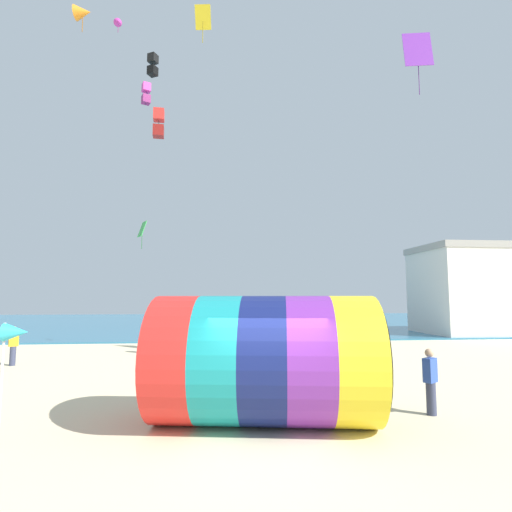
% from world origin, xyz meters
% --- Properties ---
extents(ground_plane, '(120.00, 120.00, 0.00)m').
position_xyz_m(ground_plane, '(0.00, 0.00, 0.00)').
color(ground_plane, beige).
extents(sea, '(120.00, 40.00, 0.10)m').
position_xyz_m(sea, '(0.00, 37.66, 0.05)').
color(sea, teal).
rests_on(sea, ground).
extents(giant_inflatable_tube, '(5.55, 3.72, 2.97)m').
position_xyz_m(giant_inflatable_tube, '(0.09, 0.97, 1.48)').
color(giant_inflatable_tube, red).
rests_on(giant_inflatable_tube, ground).
extents(kite_handler, '(0.42, 0.38, 1.64)m').
position_xyz_m(kite_handler, '(4.33, 1.30, 0.83)').
color(kite_handler, '#383D56').
rests_on(kite_handler, ground).
extents(kite_magenta_box, '(0.67, 0.67, 1.44)m').
position_xyz_m(kite_magenta_box, '(-5.78, 16.77, 16.10)').
color(kite_magenta_box, '#D1339E').
extents(kite_purple_diamond, '(1.24, 0.57, 2.93)m').
position_xyz_m(kite_purple_diamond, '(7.52, 7.01, 13.63)').
color(kite_purple_diamond, purple).
extents(kite_magenta_delta, '(0.73, 0.82, 1.02)m').
position_xyz_m(kite_magenta_delta, '(-7.30, 15.22, 19.84)').
color(kite_magenta_delta, '#D1339E').
extents(kite_yellow_diamond, '(0.77, 0.51, 1.74)m').
position_xyz_m(kite_yellow_diamond, '(-1.83, 8.80, 15.76)').
color(kite_yellow_diamond, yellow).
extents(kite_red_box, '(0.64, 0.64, 1.68)m').
position_xyz_m(kite_red_box, '(-4.39, 13.24, 12.57)').
color(kite_red_box, red).
extents(kite_green_diamond, '(0.63, 0.75, 1.64)m').
position_xyz_m(kite_green_diamond, '(-5.47, 15.07, 6.86)').
color(kite_green_diamond, green).
extents(kite_orange_delta, '(0.72, 0.69, 1.19)m').
position_xyz_m(kite_orange_delta, '(-6.67, 7.38, 14.60)').
color(kite_orange_delta, orange).
extents(kite_black_box, '(0.57, 0.57, 1.20)m').
position_xyz_m(kite_black_box, '(-4.49, 11.42, 14.90)').
color(kite_black_box, black).
extents(bystander_near_water, '(0.29, 0.40, 1.59)m').
position_xyz_m(bystander_near_water, '(-4.39, 12.99, 0.80)').
color(bystander_near_water, '#383D56').
rests_on(bystander_near_water, ground).
extents(bystander_mid_beach, '(0.42, 0.38, 1.67)m').
position_xyz_m(bystander_mid_beach, '(-9.78, 9.85, 0.85)').
color(bystander_mid_beach, '#383D56').
rests_on(bystander_mid_beach, ground).
extents(promenade_building, '(13.16, 6.42, 6.96)m').
position_xyz_m(promenade_building, '(21.57, 21.17, 3.49)').
color(promenade_building, silver).
rests_on(promenade_building, ground).
extents(beach_flag, '(0.47, 0.36, 2.45)m').
position_xyz_m(beach_flag, '(-4.94, -0.31, 2.17)').
color(beach_flag, silver).
rests_on(beach_flag, ground).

